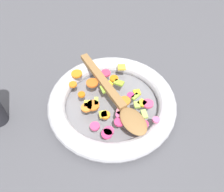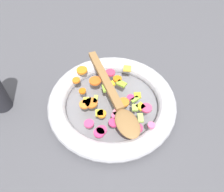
{
  "view_description": "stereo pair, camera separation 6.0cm",
  "coord_description": "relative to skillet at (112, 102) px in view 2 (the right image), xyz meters",
  "views": [
    {
      "loc": [
        -0.25,
        -0.3,
        0.51
      ],
      "look_at": [
        0.0,
        0.0,
        0.05
      ],
      "focal_mm": 35.0,
      "sensor_mm": 36.0,
      "label": 1
    },
    {
      "loc": [
        -0.2,
        -0.33,
        0.51
      ],
      "look_at": [
        0.0,
        0.0,
        0.05
      ],
      "focal_mm": 35.0,
      "sensor_mm": 36.0,
      "label": 2
    }
  ],
  "objects": [
    {
      "name": "ground_plane",
      "position": [
        0.0,
        0.0,
        -0.02
      ],
      "size": [
        4.0,
        4.0,
        0.0
      ],
      "primitive_type": "plane",
      "color": "#4C4C51"
    },
    {
      "name": "skillet",
      "position": [
        0.0,
        0.0,
        0.0
      ],
      "size": [
        0.36,
        0.36,
        0.05
      ],
      "color": "slate",
      "rests_on": "ground_plane"
    },
    {
      "name": "wooden_spoon",
      "position": [
        -0.0,
        -0.02,
        0.04
      ],
      "size": [
        0.1,
        0.33,
        0.01
      ],
      "color": "olive",
      "rests_on": "chopped_vegetables"
    },
    {
      "name": "chopped_vegetables",
      "position": [
        -0.01,
        -0.01,
        0.03
      ],
      "size": [
        0.23,
        0.3,
        0.01
      ],
      "color": "orange",
      "rests_on": "skillet"
    }
  ]
}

